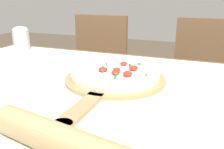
{
  "coord_description": "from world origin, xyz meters",
  "views": [
    {
      "loc": [
        0.32,
        -0.64,
        1.03
      ],
      "look_at": [
        0.06,
        0.03,
        0.79
      ],
      "focal_mm": 38.0,
      "sensor_mm": 36.0,
      "label": 1
    }
  ],
  "objects_px": {
    "rolling_pin": "(78,148)",
    "chair_left": "(97,71)",
    "pizza_peel": "(113,81)",
    "chair_right": "(202,84)",
    "flour_cup": "(21,38)",
    "pizza": "(115,73)"
  },
  "relations": [
    {
      "from": "pizza_peel",
      "to": "chair_left",
      "type": "relative_size",
      "value": 0.58
    },
    {
      "from": "pizza",
      "to": "flour_cup",
      "type": "distance_m",
      "value": 0.68
    },
    {
      "from": "rolling_pin",
      "to": "pizza",
      "type": "bearing_deg",
      "value": 101.89
    },
    {
      "from": "chair_left",
      "to": "flour_cup",
      "type": "distance_m",
      "value": 0.59
    },
    {
      "from": "chair_left",
      "to": "chair_right",
      "type": "relative_size",
      "value": 1.0
    },
    {
      "from": "chair_right",
      "to": "flour_cup",
      "type": "xyz_separation_m",
      "value": [
        -0.91,
        -0.46,
        0.29
      ]
    },
    {
      "from": "pizza",
      "to": "flour_cup",
      "type": "xyz_separation_m",
      "value": [
        -0.63,
        0.27,
        0.04
      ]
    },
    {
      "from": "pizza",
      "to": "chair_right",
      "type": "xyz_separation_m",
      "value": [
        0.28,
        0.73,
        -0.26
      ]
    },
    {
      "from": "pizza_peel",
      "to": "pizza",
      "type": "distance_m",
      "value": 0.03
    },
    {
      "from": "chair_left",
      "to": "flour_cup",
      "type": "relative_size",
      "value": 7.41
    },
    {
      "from": "rolling_pin",
      "to": "chair_left",
      "type": "xyz_separation_m",
      "value": [
        -0.5,
        1.15,
        -0.26
      ]
    },
    {
      "from": "pizza_peel",
      "to": "chair_left",
      "type": "bearing_deg",
      "value": 118.64
    },
    {
      "from": "rolling_pin",
      "to": "chair_left",
      "type": "relative_size",
      "value": 0.52
    },
    {
      "from": "rolling_pin",
      "to": "chair_right",
      "type": "height_order",
      "value": "chair_right"
    },
    {
      "from": "pizza_peel",
      "to": "rolling_pin",
      "type": "bearing_deg",
      "value": -77.4
    },
    {
      "from": "chair_right",
      "to": "flour_cup",
      "type": "height_order",
      "value": "chair_right"
    },
    {
      "from": "chair_left",
      "to": "rolling_pin",
      "type": "bearing_deg",
      "value": -68.18
    },
    {
      "from": "pizza_peel",
      "to": "chair_right",
      "type": "relative_size",
      "value": 0.58
    },
    {
      "from": "rolling_pin",
      "to": "chair_right",
      "type": "distance_m",
      "value": 1.19
    },
    {
      "from": "pizza_peel",
      "to": "chair_right",
      "type": "xyz_separation_m",
      "value": [
        0.28,
        0.76,
        -0.24
      ]
    },
    {
      "from": "chair_right",
      "to": "pizza",
      "type": "bearing_deg",
      "value": -107.7
    },
    {
      "from": "rolling_pin",
      "to": "flour_cup",
      "type": "height_order",
      "value": "flour_cup"
    }
  ]
}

